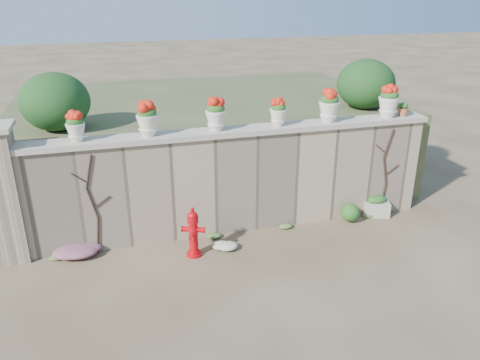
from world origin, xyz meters
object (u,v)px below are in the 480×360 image
object	(u,v)px
planter_box	(376,206)
terracotta_pot	(403,110)
urn_pot_0	(75,127)
fire_hydrant	(193,232)

from	to	relation	value
planter_box	terracotta_pot	xyz separation A→B (m)	(0.53, 0.26, 2.01)
urn_pot_0	fire_hydrant	bearing A→B (deg)	-24.43
fire_hydrant	planter_box	size ratio (longest dim) A/B	1.55
urn_pot_0	terracotta_pot	bearing A→B (deg)	0.00
fire_hydrant	planter_box	world-z (taller)	fire_hydrant
planter_box	urn_pot_0	bearing A→B (deg)	-162.03
planter_box	terracotta_pot	size ratio (longest dim) A/B	2.32
planter_box	terracotta_pot	distance (m)	2.10
fire_hydrant	terracotta_pot	world-z (taller)	terracotta_pot
urn_pot_0	terracotta_pot	size ratio (longest dim) A/B	1.91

